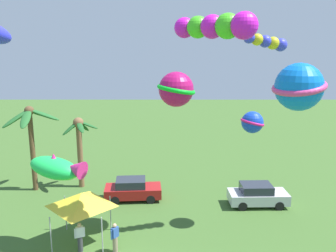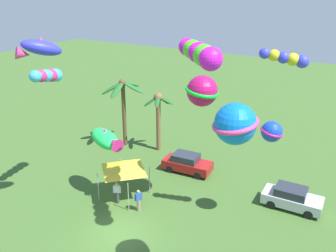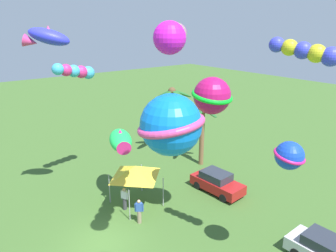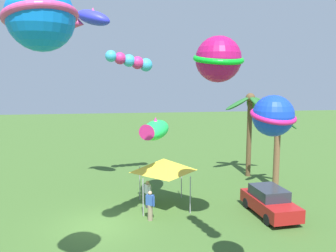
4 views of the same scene
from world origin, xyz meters
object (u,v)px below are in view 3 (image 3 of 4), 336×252
Objects in this scene: kite_fish_3 at (121,141)px; kite_ball_4 at (212,96)px; kite_tube_7 at (306,51)px; kite_tube_0 at (173,36)px; spectator_0 at (125,198)px; spectator_1 at (139,211)px; kite_ball_6 at (171,125)px; kite_fish_1 at (46,37)px; palm_tree_0 at (202,122)px; kite_tube_5 at (76,71)px; parked_car_1 at (217,182)px; festival_tent at (135,171)px; parked_car_0 at (327,252)px; palm_tree_1 at (172,103)px; kite_ball_2 at (289,155)px.

kite_fish_3 is 7.47m from kite_ball_4.
kite_tube_7 is at bearing -1.38° from kite_ball_4.
kite_tube_0 is 4.93m from kite_tube_7.
spectator_0 is 1.82m from spectator_1.
kite_ball_6 is at bearing -39.21° from kite_tube_0.
kite_tube_0 is at bearing 11.23° from kite_fish_1.
kite_ball_6 is 1.10× the size of kite_tube_7.
kite_tube_0 is at bearing -130.72° from kite_tube_7.
kite_ball_4 is 0.92× the size of kite_tube_7.
kite_tube_7 reaches higher than palm_tree_0.
kite_tube_5 is (-6.61, -0.60, 7.80)m from spectator_1.
kite_tube_5 is (-9.80, -3.19, 0.42)m from kite_ball_4.
parked_car_1 is 14.89m from kite_ball_6.
kite_tube_7 is (9.85, 1.49, 8.24)m from festival_tent.
kite_fish_1 reaches higher than kite_fish_3.
festival_tent is 0.82× the size of kite_fish_3.
festival_tent reaches higher than parked_car_0.
kite_ball_4 reaches higher than kite_fish_3.
kite_tube_0 reaches higher than spectator_1.
kite_tube_5 is at bearing -133.97° from parked_car_1.
palm_tree_0 is at bearing 88.39° from kite_fish_1.
palm_tree_1 is 1.97× the size of kite_tube_5.
kite_ball_4 is at bearing 37.14° from kite_fish_1.
kite_fish_3 is (-11.70, -4.97, 3.65)m from parked_car_0.
palm_tree_0 is 13.46m from parked_car_0.
kite_ball_4 is (-4.35, -0.41, 1.92)m from kite_ball_2.
kite_fish_1 reaches higher than kite_ball_6.
festival_tent is 1.05× the size of kite_ball_6.
kite_ball_6 reaches higher than festival_tent.
parked_car_0 is 1.12× the size of kite_fish_3.
parked_car_0 is 0.98× the size of parked_car_1.
spectator_0 and spectator_1 have the same top height.
palm_tree_0 is 1.66× the size of kite_tube_0.
parked_car_0 is 11.73m from festival_tent.
parked_car_1 is 2.52× the size of spectator_0.
kite_fish_1 is at bearing -142.86° from kite_ball_4.
parked_car_1 is 2.52× the size of spectator_1.
kite_ball_2 is (7.53, 3.00, 5.46)m from spectator_1.
kite_tube_0 is at bearing 140.79° from kite_ball_6.
kite_fish_3 is 5.72m from kite_tube_5.
spectator_1 is (-8.77, -5.56, 0.06)m from parked_car_0.
kite_fish_3 is 1.28× the size of kite_ball_6.
palm_tree_1 is at bearing 141.48° from kite_ball_6.
spectator_1 is 8.44m from kite_ball_4.
kite_ball_4 is at bearing 18.11° from kite_fish_3.
palm_tree_0 is at bearing 130.42° from kite_tube_0.
kite_tube_5 reaches higher than palm_tree_1.
kite_tube_5 is at bearing -158.17° from parked_car_0.
festival_tent is 7.91m from kite_tube_5.
kite_fish_1 is (-0.34, -11.94, 7.14)m from palm_tree_0.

